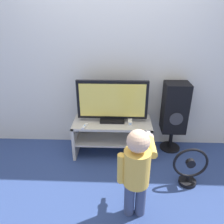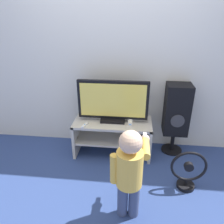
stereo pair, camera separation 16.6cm
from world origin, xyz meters
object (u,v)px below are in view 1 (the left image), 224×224
television (112,102)px  game_console (130,121)px  child (137,167)px  floor_fan (190,168)px  remote_primary (85,126)px  speaker_tower (175,109)px

television → game_console: bearing=-11.5°
child → floor_fan: 0.80m
television → game_console: size_ratio=5.32×
remote_primary → speaker_tower: (1.14, 0.28, 0.12)m
television → remote_primary: size_ratio=6.57×
television → remote_primary: bearing=-151.1°
television → speaker_tower: bearing=7.1°
child → speaker_tower: 1.24m
television → remote_primary: television is taller
game_console → speaker_tower: size_ratio=0.17×
game_console → remote_primary: size_ratio=1.24×
remote_primary → child: 1.01m
game_console → remote_primary: (-0.56, -0.14, -0.01)m
child → speaker_tower: size_ratio=0.95×
speaker_tower → floor_fan: speaker_tower is taller
speaker_tower → floor_fan: bearing=-85.3°
television → floor_fan: 1.17m
floor_fan → television: bearing=145.6°
remote_primary → speaker_tower: size_ratio=0.14×
remote_primary → floor_fan: bearing=-18.9°
floor_fan → game_console: bearing=139.5°
child → floor_fan: bearing=33.6°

